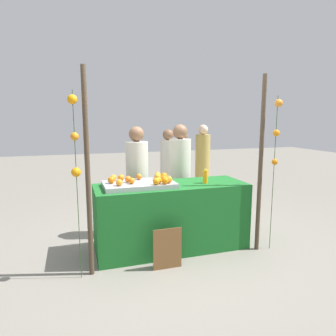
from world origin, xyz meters
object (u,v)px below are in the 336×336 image
Objects in this scene: juice_bottle at (205,177)px; chalkboard_sign at (167,249)px; orange_1 at (164,178)px; vendor_right at (180,181)px; orange_0 at (158,175)px; vendor_left at (137,186)px; stall_counter at (171,216)px.

juice_bottle reaches higher than chalkboard_sign.
vendor_right reaches higher than orange_1.
juice_bottle is (0.59, -0.01, -0.01)m from orange_1.
orange_0 is 1.07× the size of orange_1.
vendor_left is at bearing 107.53° from orange_1.
orange_0 is 0.05× the size of vendor_right.
orange_1 is 0.59m from juice_bottle.
orange_1 is 0.05× the size of vendor_right.
vendor_right is (-0.11, 0.73, -0.21)m from juice_bottle.
juice_bottle reaches higher than orange_1.
chalkboard_sign is at bearing -97.24° from orange_0.
chalkboard_sign is at bearing -102.54° from orange_1.
stall_counter is at bearing 66.96° from chalkboard_sign.
juice_bottle is at bearing 34.40° from chalkboard_sign.
orange_1 is 0.91m from chalkboard_sign.
orange_0 is 0.05× the size of vendor_left.
vendor_left reaches higher than juice_bottle.
orange_0 is 0.17× the size of chalkboard_sign.
orange_0 is 0.73m from vendor_right.
vendor_right reaches higher than juice_bottle.
vendor_right is at bearing 55.88° from orange_1.
vendor_left reaches higher than orange_1.
juice_bottle is at bearing -81.64° from vendor_right.
stall_counter is 1.23× the size of vendor_left.
stall_counter is 3.99× the size of chalkboard_sign.
chalkboard_sign is (-0.70, -0.48, -0.75)m from juice_bottle.
chalkboard_sign is (-0.11, -0.49, -0.76)m from orange_1.
orange_1 is at bearing 179.00° from juice_bottle.
vendor_right reaches higher than chalkboard_sign.
vendor_left is at bearing 139.49° from juice_bottle.
vendor_right is (0.70, 0.04, 0.01)m from vendor_left.
juice_bottle is 1.08m from vendor_left.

